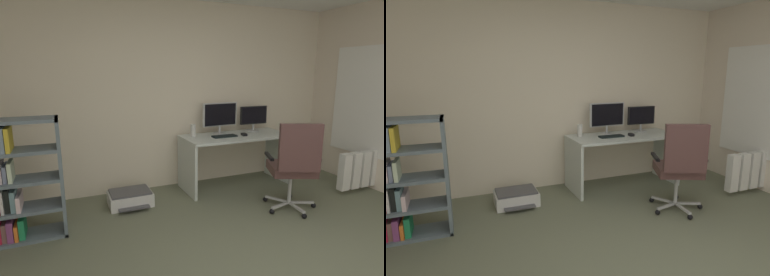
% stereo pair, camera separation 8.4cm
% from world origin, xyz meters
% --- Properties ---
extents(wall_back, '(5.22, 0.10, 2.55)m').
position_xyz_m(wall_back, '(0.00, 2.66, 1.28)').
color(wall_back, beige).
rests_on(wall_back, ground).
extents(window_frame, '(0.02, 1.51, 1.51)m').
position_xyz_m(window_frame, '(2.60, 1.37, 1.21)').
color(window_frame, white).
extents(desk, '(1.54, 0.65, 0.75)m').
position_xyz_m(desk, '(0.90, 2.23, 0.55)').
color(desk, silver).
rests_on(desk, ground).
extents(monitor_main, '(0.54, 0.18, 0.44)m').
position_xyz_m(monitor_main, '(0.72, 2.40, 1.01)').
color(monitor_main, '#B2B5B7').
rests_on(monitor_main, desk).
extents(monitor_secondary, '(0.43, 0.18, 0.37)m').
position_xyz_m(monitor_secondary, '(1.29, 2.40, 0.96)').
color(monitor_secondary, '#B2B5B7').
rests_on(monitor_secondary, desk).
extents(keyboard, '(0.34, 0.13, 0.02)m').
position_xyz_m(keyboard, '(0.68, 2.17, 0.76)').
color(keyboard, black).
rests_on(keyboard, desk).
extents(computer_mouse, '(0.08, 0.11, 0.03)m').
position_xyz_m(computer_mouse, '(0.97, 2.14, 0.76)').
color(computer_mouse, black).
rests_on(computer_mouse, desk).
extents(desktop_speaker, '(0.07, 0.07, 0.17)m').
position_xyz_m(desktop_speaker, '(0.29, 2.35, 0.83)').
color(desktop_speaker, silver).
rests_on(desktop_speaker, desk).
extents(office_chair, '(0.65, 0.67, 1.07)m').
position_xyz_m(office_chair, '(1.06, 1.22, 0.59)').
color(office_chair, '#B7BABC').
rests_on(office_chair, ground).
extents(bookshelf, '(0.79, 0.32, 1.19)m').
position_xyz_m(bookshelf, '(-1.86, 1.76, 0.58)').
color(bookshelf, slate).
rests_on(bookshelf, ground).
extents(printer, '(0.52, 0.45, 0.18)m').
position_xyz_m(printer, '(-0.64, 2.13, 0.09)').
color(printer, silver).
rests_on(printer, ground).
extents(radiator, '(1.03, 0.10, 0.50)m').
position_xyz_m(radiator, '(2.51, 1.37, 0.31)').
color(radiator, white).
rests_on(radiator, ground).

